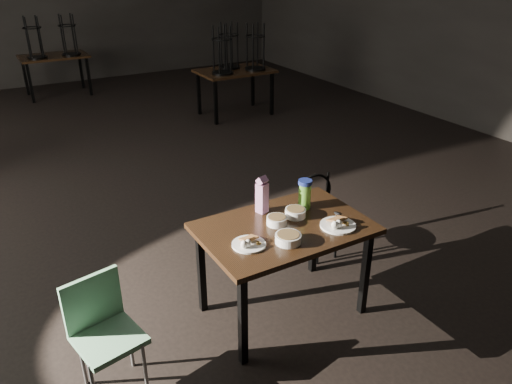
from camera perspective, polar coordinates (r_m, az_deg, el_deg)
main_table at (r=3.59m, az=3.23°, el=-4.97°), size 1.20×0.80×0.75m
plate_left at (r=3.31m, az=-0.84°, el=-5.83°), size 0.23×0.23×0.07m
plate_right at (r=3.58m, az=9.37°, el=-3.61°), size 0.25×0.25×0.08m
bowl_near at (r=3.56m, az=2.39°, el=-3.25°), size 0.15×0.15×0.06m
bowl_far at (r=3.67m, az=4.53°, el=-2.34°), size 0.15×0.15×0.06m
bowl_big at (r=3.35m, az=3.69°, el=-5.28°), size 0.18×0.18×0.06m
juice_carton at (r=3.67m, az=0.69°, el=-0.42°), size 0.09×0.09×0.29m
water_bottle at (r=3.75m, az=5.59°, el=-0.21°), size 0.12×0.12×0.23m
spoon at (r=3.74m, az=9.37°, el=-2.50°), size 0.05×0.19×0.01m
bentwood_chair at (r=4.45m, az=7.17°, el=-1.99°), size 0.37×0.36×0.75m
school_chair at (r=3.24m, az=-17.09°, el=-14.52°), size 0.43×0.43×0.79m
bg_table_right at (r=8.38m, az=-2.39°, el=13.94°), size 1.20×0.80×1.48m
bg_table_far at (r=10.31m, az=-22.12°, el=14.25°), size 1.20×0.80×1.48m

